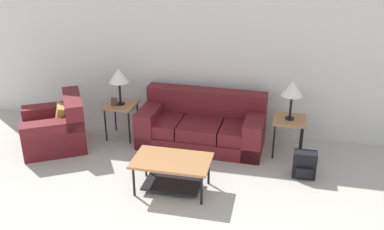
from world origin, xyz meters
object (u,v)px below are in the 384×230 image
Objects in this scene: coffee_table at (172,168)px; side_table_left at (121,108)px; side_table_right at (289,123)px; table_lamp_right at (292,89)px; table_lamp_left at (119,76)px; armchair at (57,129)px; couch at (202,126)px; backpack at (305,165)px.

coffee_table is 1.81m from side_table_left.
table_lamp_right is at bearing -75.96° from side_table_right.
table_lamp_left reaches higher than coffee_table.
side_table_right is (3.54, 0.51, 0.23)m from armchair.
couch is 1.53× the size of armchair.
coffee_table is at bearing -21.65° from armchair.
couch is at bearing 177.63° from table_lamp_right.
table_lamp_right is at bearing 42.76° from coffee_table.
side_table_right is 0.98× the size of table_lamp_left.
table_lamp_right is at bearing 8.19° from armchair.
table_lamp_left reaches higher than armchair.
side_table_left is (0.89, 0.51, 0.23)m from armchair.
side_table_right is 1.52× the size of backpack.
coffee_table is 1.94m from table_lamp_left.
armchair is 1.28× the size of coffee_table.
table_lamp_right is at bearing -0.00° from side_table_left.
side_table_right is (1.33, -0.05, 0.22)m from couch.
table_lamp_left is at bearing 29.91° from armchair.
table_lamp_left is (-1.33, -0.05, 0.75)m from couch.
backpack is (1.57, -0.69, -0.11)m from couch.
side_table_right reaches higher than backpack.
side_table_left is at bearing 63.43° from table_lamp_left.
table_lamp_right is 1.55× the size of backpack.
side_table_left is (-1.33, -0.05, 0.22)m from couch.
couch is at bearing 2.37° from side_table_left.
side_table_left is at bearing 167.70° from backpack.
side_table_left is at bearing 29.91° from armchair.
side_table_right is at bearing -2.37° from couch.
side_table_left and side_table_right have the same top height.
coffee_table is 2.10m from table_lamp_right.
armchair is 2.17× the size of table_lamp_left.
armchair is at bearing 178.14° from backpack.
side_table_right is at bearing 0.00° from table_lamp_left.
table_lamp_right reaches higher than couch.
couch is 3.37× the size of side_table_right.
side_table_left is at bearing 131.99° from coffee_table.
coffee_table is 1.84m from backpack.
side_table_left is 0.98× the size of table_lamp_left.
table_lamp_left is (-0.00, -0.00, 0.54)m from side_table_left.
couch reaches higher than backpack.
side_table_right is (2.66, 0.00, 0.00)m from side_table_left.
side_table_right is at bearing 104.04° from table_lamp_right.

